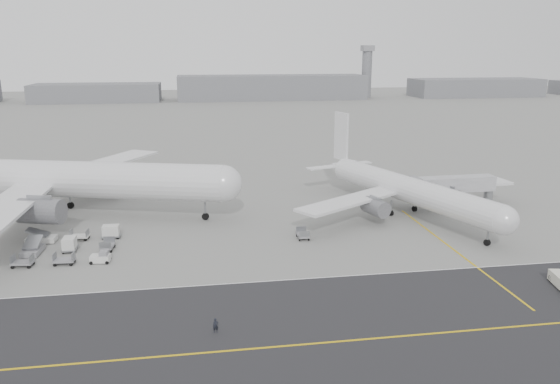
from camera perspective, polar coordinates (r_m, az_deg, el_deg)
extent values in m
plane|color=gray|center=(71.88, -2.72, -8.67)|extent=(700.00, 700.00, 0.00)
cube|color=#2C2C2F|center=(56.77, 4.63, -15.44)|extent=(220.00, 32.00, 0.02)
cube|color=gold|center=(56.76, 4.63, -15.42)|extent=(220.00, 0.30, 0.01)
cube|color=silver|center=(70.54, 1.58, -9.10)|extent=(220.00, 0.25, 0.01)
cube|color=gold|center=(84.69, 17.59, -5.68)|extent=(0.30, 40.00, 0.01)
cylinder|color=slate|center=(347.86, 9.04, 12.06)|extent=(6.00, 6.00, 28.00)
cube|color=gray|center=(347.56, 9.15, 14.62)|extent=(7.00, 7.00, 3.50)
cylinder|color=silver|center=(102.31, -21.31, 1.27)|extent=(55.33, 21.46, 6.39)
sphere|color=silver|center=(92.57, -5.89, 0.88)|extent=(6.26, 6.26, 6.26)
cube|color=silver|center=(89.26, -27.01, -1.72)|extent=(7.83, 30.79, 0.45)
cube|color=silver|center=(117.76, -18.08, 2.80)|extent=(21.16, 29.89, 0.45)
cylinder|color=slate|center=(92.50, -23.72, -1.85)|extent=(7.62, 5.68, 3.96)
cylinder|color=slate|center=(112.29, -17.87, 1.43)|extent=(7.62, 5.68, 3.96)
cylinder|color=black|center=(94.94, -7.80, -2.55)|extent=(1.30, 0.81, 1.21)
cylinder|color=black|center=(101.51, -23.01, -2.48)|extent=(1.30, 0.81, 1.21)
cylinder|color=black|center=(107.93, -21.04, -1.31)|extent=(1.30, 0.81, 1.21)
cylinder|color=gray|center=(94.46, -7.84, -1.58)|extent=(0.36, 0.36, 3.35)
cylinder|color=silver|center=(98.00, 13.40, 0.19)|extent=(17.46, 38.93, 4.55)
sphere|color=silver|center=(84.90, 22.30, -2.75)|extent=(4.46, 4.46, 4.46)
cone|color=silver|center=(113.79, 6.46, 2.65)|extent=(6.43, 8.66, 4.09)
cube|color=silver|center=(113.05, 6.42, 5.82)|extent=(1.92, 4.27, 9.68)
cube|color=silver|center=(112.16, 4.58, 2.59)|extent=(7.57, 4.46, 0.25)
cube|color=silver|center=(116.63, 7.88, 2.96)|extent=(7.57, 4.46, 0.25)
cube|color=silver|center=(91.54, 7.37, -0.91)|extent=(20.84, 16.02, 0.45)
cube|color=silver|center=(106.98, 17.85, 0.77)|extent=(22.13, 6.86, 0.45)
cylinder|color=slate|center=(92.56, 9.93, -1.56)|extent=(4.27, 5.50, 2.82)
cylinder|color=slate|center=(103.31, 17.12, -0.30)|extent=(4.27, 5.50, 2.82)
cylinder|color=black|center=(87.60, 20.82, -4.96)|extent=(0.80, 1.10, 0.99)
cylinder|color=black|center=(98.41, 11.51, -2.16)|extent=(0.80, 1.10, 0.99)
cylinder|color=black|center=(101.90, 13.88, -1.72)|extent=(0.80, 1.10, 0.99)
cylinder|color=gray|center=(87.23, 20.90, -4.22)|extent=(0.36, 0.36, 2.39)
cylinder|color=gray|center=(79.31, 26.92, -7.66)|extent=(0.66, 2.50, 0.15)
cylinder|color=black|center=(77.68, 26.47, -8.10)|extent=(0.55, 0.93, 0.87)
cylinder|color=gray|center=(108.49, 20.91, -0.42)|extent=(1.65, 1.65, 4.12)
cube|color=gray|center=(108.91, 20.83, -1.28)|extent=(2.74, 2.74, 0.72)
cube|color=#BBBBC1|center=(104.31, 17.66, 0.80)|extent=(15.50, 3.27, 2.67)
cube|color=gray|center=(101.06, 13.95, 0.63)|extent=(1.32, 3.32, 3.09)
cylinder|color=black|center=(110.43, 21.03, -1.12)|extent=(0.32, 0.62, 0.62)
imported|color=black|center=(58.41, -6.75, -13.69)|extent=(0.62, 0.43, 1.60)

